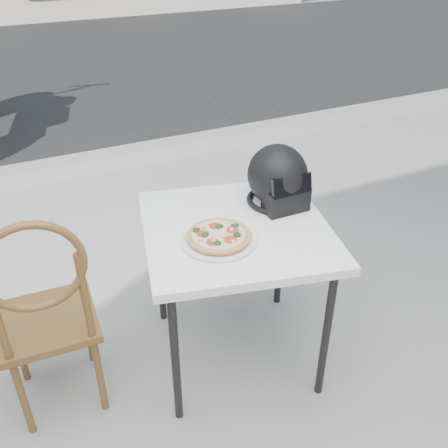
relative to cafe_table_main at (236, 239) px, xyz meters
name	(u,v)px	position (x,y,z in m)	size (l,w,h in m)	color
ground	(159,438)	(-0.55, -0.33, -0.73)	(80.00, 80.00, 0.00)	gray
street_asphalt	(6,72)	(-0.55, 6.67, -0.73)	(30.00, 8.00, 0.00)	black
curb	(48,170)	(-0.55, 2.67, -0.67)	(30.00, 0.25, 0.12)	gray
cafe_table_main	(236,239)	(0.00, 0.00, 0.00)	(1.02, 1.02, 0.80)	white
plate	(219,240)	(-0.13, -0.08, 0.08)	(0.44, 0.44, 0.02)	white
pizza	(219,235)	(-0.13, -0.08, 0.10)	(0.32, 0.32, 0.03)	#E39553
helmet	(278,179)	(0.28, 0.11, 0.21)	(0.30, 0.31, 0.30)	black
cafe_chair_main	(44,309)	(-0.89, 0.04, -0.12)	(0.44, 0.44, 1.10)	brown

